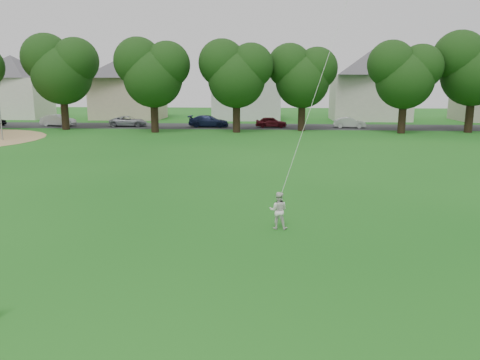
{
  "coord_description": "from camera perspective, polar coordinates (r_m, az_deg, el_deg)",
  "views": [
    {
      "loc": [
        3.19,
        -10.78,
        5.02
      ],
      "look_at": [
        2.34,
        2.0,
        2.3
      ],
      "focal_mm": 35.0,
      "sensor_mm": 36.0,
      "label": 1
    }
  ],
  "objects": [
    {
      "name": "ground",
      "position": [
        12.31,
        -11.85,
        -12.34
      ],
      "size": [
        160.0,
        160.0,
        0.0
      ],
      "primitive_type": "plane",
      "color": "#125013",
      "rests_on": "ground"
    },
    {
      "name": "street",
      "position": [
        53.12,
        0.31,
        6.56
      ],
      "size": [
        90.0,
        7.0,
        0.01
      ],
      "primitive_type": "cube",
      "color": "#2D2D30",
      "rests_on": "ground"
    },
    {
      "name": "older_boy",
      "position": [
        16.18,
        4.7,
        -3.72
      ],
      "size": [
        0.69,
        0.56,
        1.31
      ],
      "primitive_type": "imported",
      "rotation": [
        0.0,
        0.0,
        3.03
      ],
      "color": "silver",
      "rests_on": "ground"
    },
    {
      "name": "kite",
      "position": [
        16.25,
        9.15,
        10.23
      ],
      "size": [
        1.69,
        1.17,
        7.93
      ],
      "color": "white",
      "rests_on": "ground"
    },
    {
      "name": "tree_row",
      "position": [
        46.8,
        4.71,
        13.43
      ],
      "size": [
        80.19,
        8.67,
        10.15
      ],
      "color": "black",
      "rests_on": "ground"
    },
    {
      "name": "parked_cars",
      "position": [
        53.45,
        -9.83,
        7.07
      ],
      "size": [
        44.26,
        2.31,
        1.29
      ],
      "color": "black",
      "rests_on": "ground"
    },
    {
      "name": "house_row",
      "position": [
        62.84,
        1.46,
        12.18
      ],
      "size": [
        77.05,
        13.91,
        10.56
      ],
      "color": "white",
      "rests_on": "ground"
    }
  ]
}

